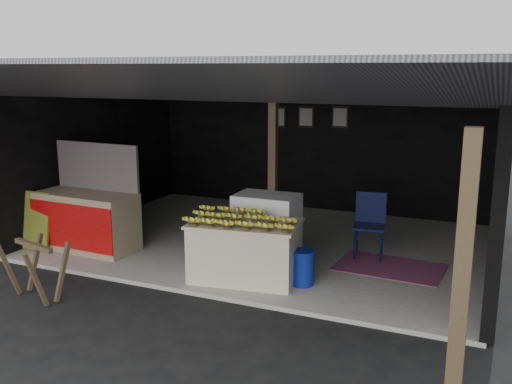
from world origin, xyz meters
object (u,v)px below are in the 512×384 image
at_px(neighbor_stall, 87,218).
at_px(white_crate, 267,228).
at_px(sawhorse, 35,264).
at_px(water_barrel, 302,269).
at_px(banana_table, 245,251).
at_px(plastic_chair, 370,219).

bearing_deg(neighbor_stall, white_crate, 14.32).
distance_m(sawhorse, water_barrel, 3.43).
relative_size(banana_table, neighbor_stall, 0.94).
distance_m(banana_table, water_barrel, 0.82).
xyz_separation_m(white_crate, sawhorse, (-2.17, -2.40, -0.10)).
distance_m(banana_table, sawhorse, 2.70).
height_order(banana_table, neighbor_stall, neighbor_stall).
relative_size(neighbor_stall, water_barrel, 3.75).
bearing_deg(sawhorse, neighbor_stall, 124.24).
bearing_deg(sawhorse, water_barrel, 43.29).
xyz_separation_m(white_crate, water_barrel, (0.81, -0.71, -0.29)).
relative_size(sawhorse, plastic_chair, 0.82).
bearing_deg(banana_table, water_barrel, -0.26).
distance_m(white_crate, neighbor_stall, 2.90).
bearing_deg(water_barrel, sawhorse, -150.47).
bearing_deg(neighbor_stall, water_barrel, 0.72).
bearing_deg(banana_table, white_crate, 83.30).
bearing_deg(white_crate, sawhorse, -132.84).
xyz_separation_m(banana_table, water_barrel, (0.79, 0.11, -0.18)).
xyz_separation_m(sawhorse, water_barrel, (2.98, 1.69, -0.19)).
relative_size(neighbor_stall, sawhorse, 2.09).
bearing_deg(white_crate, neighbor_stall, -168.82).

